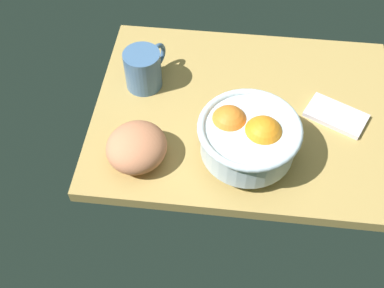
# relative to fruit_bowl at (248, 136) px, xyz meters

# --- Properties ---
(ground_plane) EXTENTS (0.72, 0.55, 0.03)m
(ground_plane) POSITION_rel_fruit_bowl_xyz_m (0.00, -0.14, -0.09)
(ground_plane) COLOR #AB8C4B
(fruit_bowl) EXTENTS (0.22, 0.22, 0.13)m
(fruit_bowl) POSITION_rel_fruit_bowl_xyz_m (0.00, 0.00, 0.00)
(fruit_bowl) COLOR silver
(fruit_bowl) RESTS_ON ground
(bread_loaf) EXTENTS (0.17, 0.18, 0.08)m
(bread_loaf) POSITION_rel_fruit_bowl_xyz_m (0.23, 0.03, -0.03)
(bread_loaf) COLOR #C87B55
(bread_loaf) RESTS_ON ground
(napkin_folded) EXTENTS (0.16, 0.13, 0.01)m
(napkin_folded) POSITION_rel_fruit_bowl_xyz_m (-0.21, -0.14, -0.07)
(napkin_folded) COLOR silver
(napkin_folded) RESTS_ON ground
(mug) EXTENTS (0.09, 0.13, 0.10)m
(mug) POSITION_rel_fruit_bowl_xyz_m (0.26, -0.20, -0.02)
(mug) COLOR #446996
(mug) RESTS_ON ground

